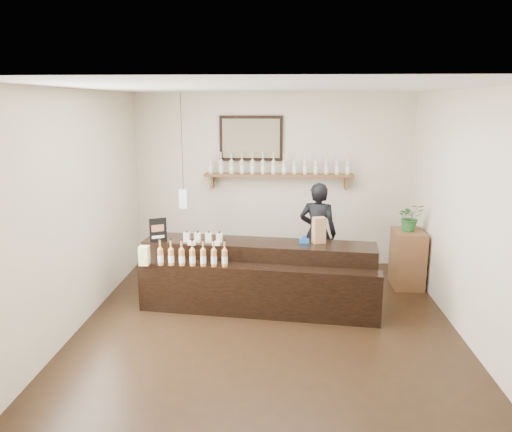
{
  "coord_description": "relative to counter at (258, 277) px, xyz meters",
  "views": [
    {
      "loc": [
        0.17,
        -5.6,
        2.63
      ],
      "look_at": [
        -0.17,
        0.7,
        1.2
      ],
      "focal_mm": 35.0,
      "sensor_mm": 36.0,
      "label": 1
    }
  ],
  "objects": [
    {
      "name": "side_cabinet",
      "position": [
        2.15,
        0.88,
        0.02
      ],
      "size": [
        0.42,
        0.58,
        0.84
      ],
      "color": "brown",
      "rests_on": "ground"
    },
    {
      "name": "ground",
      "position": [
        0.15,
        -0.59,
        -0.4
      ],
      "size": [
        5.0,
        5.0,
        0.0
      ],
      "primitive_type": "plane",
      "color": "black",
      "rests_on": "ground"
    },
    {
      "name": "counter",
      "position": [
        0.0,
        0.0,
        0.0
      ],
      "size": [
        3.1,
        1.16,
        1.0
      ],
      "color": "black",
      "rests_on": "ground"
    },
    {
      "name": "potted_plant",
      "position": [
        2.15,
        0.88,
        0.64
      ],
      "size": [
        0.4,
        0.35,
        0.4
      ],
      "primitive_type": "imported",
      "rotation": [
        0.0,
        0.0,
        0.12
      ],
      "color": "#255D28",
      "rests_on": "side_cabinet"
    },
    {
      "name": "room_shell",
      "position": [
        0.15,
        -0.59,
        1.3
      ],
      "size": [
        5.0,
        5.0,
        5.0
      ],
      "color": "beige",
      "rests_on": "ground"
    },
    {
      "name": "shopkeeper",
      "position": [
        0.84,
        0.96,
        0.46
      ],
      "size": [
        0.71,
        0.56,
        1.72
      ],
      "primitive_type": "imported",
      "rotation": [
        0.0,
        0.0,
        2.87
      ],
      "color": "black",
      "rests_on": "ground"
    },
    {
      "name": "promo_sign",
      "position": [
        -1.31,
        0.05,
        0.61
      ],
      "size": [
        0.21,
        0.12,
        0.32
      ],
      "color": "black",
      "rests_on": "counter"
    },
    {
      "name": "back_wall_decor",
      "position": [
        0.01,
        1.79,
        1.35
      ],
      "size": [
        2.66,
        0.96,
        1.69
      ],
      "color": "brown",
      "rests_on": "ground"
    },
    {
      "name": "paper_bag",
      "position": [
        0.79,
        0.11,
        0.62
      ],
      "size": [
        0.18,
        0.16,
        0.34
      ],
      "color": "olive",
      "rests_on": "counter"
    },
    {
      "name": "tape_dispenser",
      "position": [
        0.6,
        0.09,
        0.49
      ],
      "size": [
        0.12,
        0.05,
        0.1
      ],
      "color": "#164F9F",
      "rests_on": "counter"
    }
  ]
}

